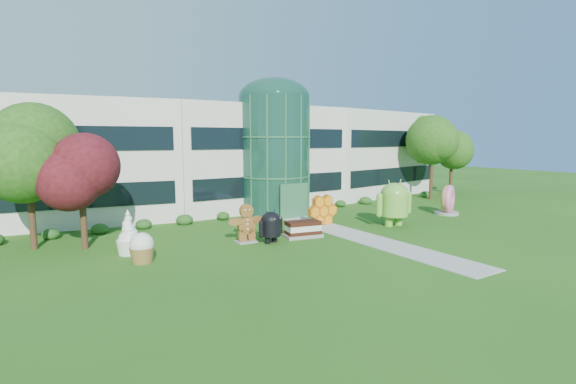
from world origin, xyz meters
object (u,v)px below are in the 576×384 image
android_black (271,225)px  gingerbread (246,223)px  donut (447,199)px  android_green (394,201)px

android_black → gingerbread: bearing=126.9°
donut → gingerbread: size_ratio=0.97×
android_green → gingerbread: bearing=178.8°
android_green → gingerbread: 11.49m
android_green → donut: 7.35m
android_green → android_black: (-10.20, 0.41, -0.73)m
android_green → gingerbread: android_green is taller
android_green → donut: size_ratio=1.47×
donut → gingerbread: 18.67m
android_black → donut: bearing=-13.1°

